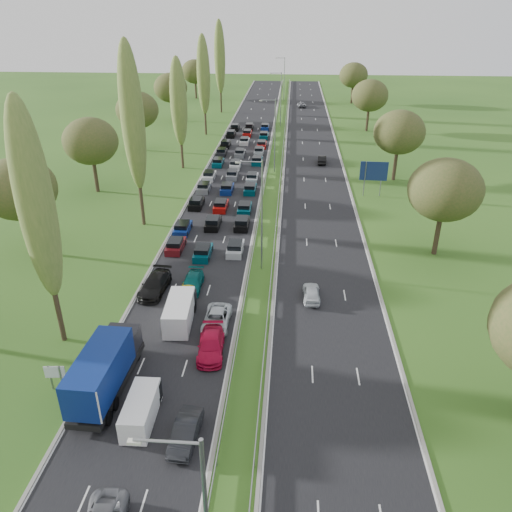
# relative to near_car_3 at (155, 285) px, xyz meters

# --- Properties ---
(ground) EXTENTS (260.00, 260.00, 0.00)m
(ground) POSITION_rel_near_car_3_xyz_m (10.23, 42.66, -0.82)
(ground) COLOR #2C561A
(ground) RESTS_ON ground
(near_carriageway) EXTENTS (10.50, 215.00, 0.04)m
(near_carriageway) POSITION_rel_near_car_3_xyz_m (3.48, 45.16, -0.82)
(near_carriageway) COLOR black
(near_carriageway) RESTS_ON ground
(far_carriageway) EXTENTS (10.50, 215.00, 0.04)m
(far_carriageway) POSITION_rel_near_car_3_xyz_m (16.98, 45.16, -0.82)
(far_carriageway) COLOR black
(far_carriageway) RESTS_ON ground
(central_reservation) EXTENTS (2.36, 215.00, 0.32)m
(central_reservation) POSITION_rel_near_car_3_xyz_m (10.23, 45.16, -0.27)
(central_reservation) COLOR gray
(central_reservation) RESTS_ON ground
(lamp_columns) EXTENTS (0.18, 140.18, 12.00)m
(lamp_columns) POSITION_rel_near_car_3_xyz_m (10.23, 40.66, 5.18)
(lamp_columns) COLOR gray
(lamp_columns) RESTS_ON ground
(poplar_row) EXTENTS (2.80, 127.80, 22.44)m
(poplar_row) POSITION_rel_near_car_3_xyz_m (-5.77, 30.83, 11.56)
(poplar_row) COLOR #2D2116
(poplar_row) RESTS_ON ground
(woodland_left) EXTENTS (8.00, 166.00, 11.10)m
(woodland_left) POSITION_rel_near_car_3_xyz_m (-16.27, 25.29, 6.86)
(woodland_left) COLOR #2D2116
(woodland_left) RESTS_ON ground
(woodland_right) EXTENTS (8.00, 153.00, 11.10)m
(woodland_right) POSITION_rel_near_car_3_xyz_m (29.73, 29.33, 6.86)
(woodland_right) COLOR #2D2116
(woodland_right) RESTS_ON ground
(traffic_queue_fill) EXTENTS (9.05, 68.37, 0.80)m
(traffic_queue_fill) POSITION_rel_near_car_3_xyz_m (3.44, 40.19, -0.38)
(traffic_queue_fill) COLOR #590F14
(traffic_queue_fill) RESTS_ON ground
(near_car_3) EXTENTS (2.66, 5.69, 1.61)m
(near_car_3) POSITION_rel_near_car_3_xyz_m (0.00, 0.00, 0.00)
(near_car_3) COLOR black
(near_car_3) RESTS_ON near_carriageway
(near_car_7) EXTENTS (1.90, 4.64, 1.35)m
(near_car_7) POSITION_rel_near_car_3_xyz_m (3.60, 0.93, -0.13)
(near_car_7) COLOR #055251
(near_car_7) RESTS_ON near_carriageway
(near_car_8) EXTENTS (1.91, 4.09, 1.35)m
(near_car_8) POSITION_rel_near_car_3_xyz_m (3.51, -1.50, -0.13)
(near_car_8) COLOR #BCAB0C
(near_car_8) RESTS_ON near_carriageway
(near_car_9) EXTENTS (1.77, 4.37, 1.41)m
(near_car_9) POSITION_rel_near_car_3_xyz_m (6.78, -18.45, -0.10)
(near_car_9) COLOR black
(near_car_9) RESTS_ON near_carriageway
(near_car_10) EXTENTS (2.34, 4.92, 1.36)m
(near_car_10) POSITION_rel_near_car_3_xyz_m (6.93, -5.38, -0.13)
(near_car_10) COLOR silver
(near_car_10) RESTS_ON near_carriageway
(near_car_11) EXTENTS (2.44, 5.24, 1.48)m
(near_car_11) POSITION_rel_near_car_3_xyz_m (7.03, -9.22, -0.06)
(near_car_11) COLOR #B50B30
(near_car_11) RESTS_ON near_carriageway
(far_car_0) EXTENTS (1.68, 4.01, 1.36)m
(far_car_0) POSITION_rel_near_car_3_xyz_m (15.43, -0.22, -0.13)
(far_car_0) COLOR silver
(far_car_0) RESTS_ON far_carriageway
(far_car_1) EXTENTS (1.64, 4.26, 1.39)m
(far_car_1) POSITION_rel_near_car_3_xyz_m (18.55, 46.21, -0.11)
(far_car_1) COLOR black
(far_car_1) RESTS_ON far_carriageway
(far_car_2) EXTENTS (2.59, 4.93, 1.32)m
(far_car_2) POSITION_rel_near_car_3_xyz_m (15.38, 100.78, -0.14)
(far_car_2) COLOR gray
(far_car_2) RESTS_ON far_carriageway
(blue_lorry) EXTENTS (2.59, 9.31, 3.93)m
(blue_lorry) POSITION_rel_near_car_3_xyz_m (0.14, -14.18, 1.21)
(blue_lorry) COLOR black
(blue_lorry) RESTS_ON near_carriageway
(white_van_front) EXTENTS (1.82, 4.65, 1.87)m
(white_van_front) POSITION_rel_near_car_3_xyz_m (3.42, -16.77, 0.14)
(white_van_front) COLOR white
(white_van_front) RESTS_ON near_carriageway
(white_van_rear) EXTENTS (2.18, 5.56, 2.23)m
(white_van_rear) POSITION_rel_near_car_3_xyz_m (3.60, -4.97, 0.32)
(white_van_rear) COLOR silver
(white_van_rear) RESTS_ON near_carriageway
(info_sign) EXTENTS (1.50, 0.23, 2.10)m
(info_sign) POSITION_rel_near_car_3_xyz_m (-3.67, -14.33, 0.55)
(info_sign) COLOR gray
(info_sign) RESTS_ON ground
(direction_sign) EXTENTS (4.00, 0.29, 5.20)m
(direction_sign) POSITION_rel_near_car_3_xyz_m (25.13, 29.67, 2.75)
(direction_sign) COLOR gray
(direction_sign) RESTS_ON ground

